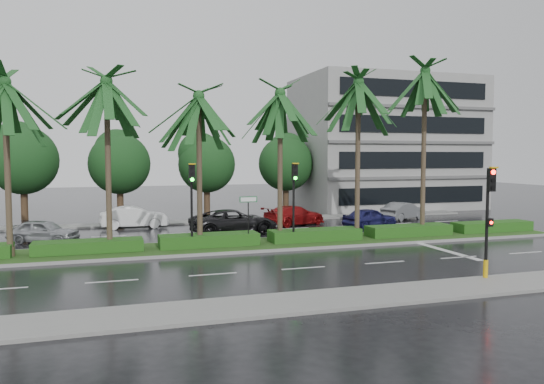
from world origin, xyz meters
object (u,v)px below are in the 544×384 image
object	(u,v)px
car_grey	(403,211)
car_white	(134,217)
car_blue	(370,218)
car_darkgrey	(234,222)
car_red	(294,215)
signal_median_left	(192,193)
signal_near	(489,217)
car_silver	(44,231)
street_sign	(248,208)

from	to	relation	value
car_grey	car_white	bearing A→B (deg)	61.22
car_blue	car_white	bearing A→B (deg)	60.38
car_darkgrey	car_red	distance (m)	5.67
car_grey	car_darkgrey	bearing A→B (deg)	77.75
car_blue	car_grey	xyz separation A→B (m)	(4.50, 3.10, 0.00)
signal_median_left	car_grey	world-z (taller)	signal_median_left
signal_near	signal_median_left	bearing A→B (deg)	135.91
car_darkgrey	car_blue	distance (m)	9.50
car_darkgrey	car_red	bearing A→B (deg)	-67.34
signal_near	car_white	distance (m)	23.31
car_silver	car_white	world-z (taller)	car_white
car_darkgrey	car_blue	xyz separation A→B (m)	(9.50, 0.00, -0.10)
car_grey	street_sign	bearing A→B (deg)	95.48
car_white	car_darkgrey	distance (m)	7.35
car_darkgrey	signal_near	bearing A→B (deg)	-162.41
street_sign	car_silver	size ratio (longest dim) A/B	0.67
signal_near	car_blue	distance (m)	15.62
signal_median_left	car_grey	size ratio (longest dim) A/B	1.08
signal_median_left	signal_near	bearing A→B (deg)	-44.09
car_red	car_blue	world-z (taller)	car_red
signal_near	car_grey	xyz separation A→B (m)	(7.50, 18.32, -1.84)
street_sign	car_darkgrey	xyz separation A→B (m)	(0.50, 5.35, -1.36)
signal_median_left	street_sign	distance (m)	3.13
car_darkgrey	car_grey	xyz separation A→B (m)	(14.00, 3.11, -0.10)
signal_median_left	street_sign	world-z (taller)	signal_median_left
car_silver	car_darkgrey	distance (m)	11.00
signal_median_left	street_sign	size ratio (longest dim) A/B	1.68
street_sign	car_grey	xyz separation A→B (m)	(14.50, 8.45, -1.46)
street_sign	car_red	size ratio (longest dim) A/B	0.55
signal_median_left	car_blue	xyz separation A→B (m)	(13.00, 5.53, -2.33)
street_sign	car_blue	size ratio (longest dim) A/B	0.66
signal_near	street_sign	world-z (taller)	signal_near
car_white	car_red	world-z (taller)	car_white
car_silver	signal_near	bearing A→B (deg)	-107.31
car_grey	car_blue	bearing A→B (deg)	99.83
car_white	car_silver	bearing A→B (deg)	132.87
signal_median_left	car_white	size ratio (longest dim) A/B	0.98
signal_median_left	car_silver	world-z (taller)	signal_median_left
car_blue	signal_median_left	bearing A→B (deg)	99.79
signal_median_left	car_grey	distance (m)	19.65
car_darkgrey	car_blue	size ratio (longest dim) A/B	1.40
car_white	car_grey	distance (m)	19.86
signal_median_left	car_blue	world-z (taller)	signal_median_left
signal_near	signal_median_left	xyz separation A→B (m)	(-10.00, 9.69, 0.49)
car_red	car_silver	bearing A→B (deg)	79.48
signal_median_left	car_red	bearing A→B (deg)	44.00
signal_median_left	car_silver	bearing A→B (deg)	144.57
car_silver	car_blue	world-z (taller)	car_blue
car_silver	signal_median_left	bearing A→B (deg)	-102.09
signal_near	car_red	size ratio (longest dim) A/B	0.92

